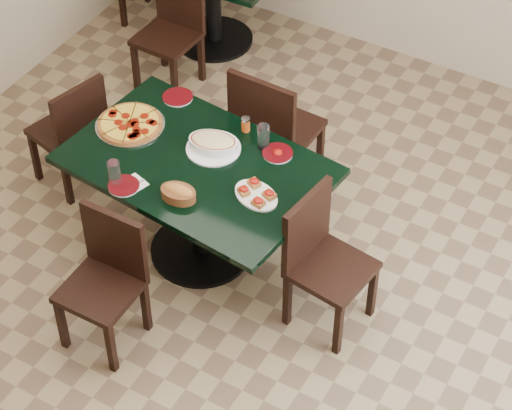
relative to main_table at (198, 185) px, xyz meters
The scene contains 18 objects.
floor 0.69m from the main_table, 26.73° to the right, with size 5.50×5.50×0.00m, color olive.
main_table is the anchor object (origin of this frame).
chair_far 0.69m from the main_table, 80.64° to the left, with size 0.48×0.48×1.01m.
chair_near 0.79m from the main_table, 98.20° to the right, with size 0.40×0.40×0.86m.
chair_right 0.87m from the main_table, ahead, with size 0.47×0.47×0.89m.
chair_left 1.05m from the main_table, behind, with size 0.49×0.49×0.86m.
back_chair_near 1.81m from the main_table, 128.37° to the left, with size 0.42×0.42×0.88m.
pepperoni_pizza 0.57m from the main_table, behind, with size 0.42×0.42×0.04m.
lasagna_casserole 0.27m from the main_table, 81.91° to the left, with size 0.33×0.33×0.09m.
bread_basket 0.38m from the main_table, 76.72° to the right, with size 0.22×0.16×0.09m.
bruschetta_platter 0.49m from the main_table, ahead, with size 0.34×0.29×0.05m.
side_plate_near 0.49m from the main_table, 123.07° to the right, with size 0.18×0.18×0.02m.
side_plate_far_r 0.51m from the main_table, 38.90° to the left, with size 0.18×0.18×0.03m.
side_plate_far_l 0.65m from the main_table, 133.47° to the left, with size 0.19×0.19×0.02m.
napkin_setting 0.44m from the main_table, 122.38° to the right, with size 0.17×0.17×0.01m.
water_glass_a 0.49m from the main_table, 49.97° to the left, with size 0.07×0.07×0.16m, color white.
water_glass_b 0.55m from the main_table, 129.60° to the right, with size 0.07×0.07×0.15m, color white.
pepper_shaker 0.47m from the main_table, 75.97° to the left, with size 0.05×0.05×0.09m.
Camera 1 is at (2.10, -3.37, 4.63)m, focal length 70.00 mm.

